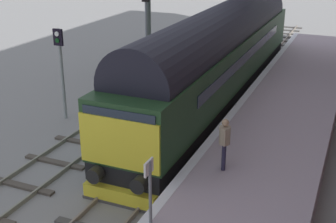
% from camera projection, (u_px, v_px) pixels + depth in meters
% --- Properties ---
extents(ground_plane, '(140.00, 140.00, 0.00)m').
position_uv_depth(ground_plane, '(141.00, 182.00, 15.26)').
color(ground_plane, gray).
rests_on(ground_plane, ground).
extents(track_main, '(2.50, 60.00, 0.15)m').
position_uv_depth(track_main, '(140.00, 181.00, 15.24)').
color(track_main, gray).
rests_on(track_main, ground).
extents(track_adjacent_west, '(2.50, 60.00, 0.15)m').
position_uv_depth(track_adjacent_west, '(55.00, 162.00, 16.52)').
color(track_adjacent_west, gray).
rests_on(track_adjacent_west, ground).
extents(station_platform, '(4.00, 44.00, 1.01)m').
position_uv_depth(station_platform, '(247.00, 192.00, 13.76)').
color(station_platform, '#A794A0').
rests_on(station_platform, ground).
extents(diesel_locomotive, '(2.74, 20.28, 4.68)m').
position_uv_depth(diesel_locomotive, '(220.00, 52.00, 21.71)').
color(diesel_locomotive, black).
rests_on(diesel_locomotive, ground).
extents(signal_post_near, '(0.44, 0.22, 4.06)m').
position_uv_depth(signal_post_near, '(61.00, 63.00, 19.62)').
color(signal_post_near, gray).
rests_on(signal_post_near, ground).
extents(signal_post_mid, '(0.44, 0.22, 5.08)m').
position_uv_depth(signal_post_mid, '(146.00, 17.00, 26.62)').
color(signal_post_mid, gray).
rests_on(signal_post_mid, ground).
extents(platform_number_sign, '(0.10, 0.44, 1.76)m').
position_uv_depth(platform_number_sign, '(150.00, 182.00, 10.97)').
color(platform_number_sign, slate).
rests_on(platform_number_sign, station_platform).
extents(waiting_passenger, '(0.42, 0.49, 1.64)m').
position_uv_depth(waiting_passenger, '(225.00, 139.00, 13.72)').
color(waiting_passenger, '#29253E').
rests_on(waiting_passenger, station_platform).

